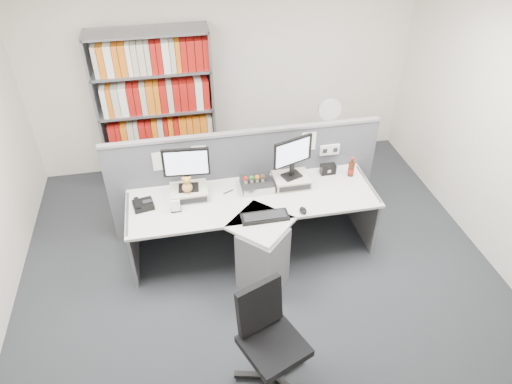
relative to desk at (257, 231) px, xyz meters
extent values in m
plane|color=#303338|center=(0.00, -0.60, -0.46)|extent=(5.50, 5.50, 0.00)
cube|color=white|center=(0.00, 2.15, 0.89)|extent=(5.00, 0.04, 2.70)
cube|color=white|center=(0.00, -0.60, 2.24)|extent=(5.00, 5.50, 0.04)
cube|color=#54565F|center=(0.00, 0.65, 0.17)|extent=(3.00, 0.05, 1.25)
cube|color=#96969B|center=(0.00, 0.65, 0.80)|extent=(3.00, 0.07, 0.03)
cube|color=white|center=(0.95, 0.62, 0.49)|extent=(0.22, 0.04, 0.12)
cube|color=white|center=(-0.90, 0.63, 0.59)|extent=(0.16, 0.00, 0.22)
cube|color=white|center=(-0.50, 0.63, 0.59)|extent=(0.16, 0.00, 0.22)
cube|color=white|center=(0.70, 0.63, 0.59)|extent=(0.16, 0.00, 0.22)
cube|color=silver|center=(0.00, 0.22, 0.25)|extent=(2.60, 0.80, 0.03)
cube|color=silver|center=(0.00, -0.18, 0.25)|extent=(0.74, 0.74, 0.03)
cube|color=slate|center=(0.00, -0.30, -0.11)|extent=(0.57, 0.57, 0.69)
cube|color=slate|center=(-1.28, 0.22, -0.10)|extent=(0.03, 0.70, 0.72)
cube|color=slate|center=(1.28, 0.22, -0.10)|extent=(0.03, 0.70, 0.72)
cube|color=slate|center=(0.00, 0.58, -0.11)|extent=(2.50, 0.02, 0.45)
cube|color=#BEB59D|center=(-0.64, 0.38, 0.31)|extent=(0.38, 0.30, 0.10)
cube|color=black|center=(-0.64, 0.23, 0.31)|extent=(0.34, 0.01, 0.06)
cube|color=#BEB59D|center=(0.46, 0.38, 0.31)|extent=(0.38, 0.30, 0.10)
cube|color=black|center=(0.46, 0.23, 0.31)|extent=(0.34, 0.01, 0.06)
cube|color=black|center=(-0.64, 0.38, 0.37)|extent=(0.22, 0.17, 0.02)
cube|color=black|center=(-0.64, 0.38, 0.46)|extent=(0.05, 0.03, 0.17)
cube|color=black|center=(-0.64, 0.38, 0.69)|extent=(0.47, 0.07, 0.31)
cube|color=silver|center=(-0.64, 0.36, 0.69)|extent=(0.42, 0.04, 0.26)
cube|color=black|center=(0.46, 0.38, 0.37)|extent=(0.24, 0.20, 0.02)
cube|color=black|center=(0.46, 0.38, 0.45)|extent=(0.05, 0.04, 0.16)
cube|color=black|center=(0.46, 0.38, 0.68)|extent=(0.44, 0.18, 0.30)
cube|color=silver|center=(0.45, 0.37, 0.68)|extent=(0.38, 0.14, 0.25)
cube|color=black|center=(0.08, 0.40, 0.31)|extent=(0.33, 0.29, 0.09)
cube|color=silver|center=(0.08, 0.25, 0.31)|extent=(0.33, 0.01, 0.08)
cylinder|color=#BEB59D|center=(-0.04, 0.38, 0.37)|extent=(0.03, 0.03, 0.03)
sphere|color=#A5140F|center=(-0.04, 0.38, 0.41)|extent=(0.05, 0.05, 0.05)
cylinder|color=#BEB59D|center=(0.02, 0.38, 0.37)|extent=(0.03, 0.03, 0.03)
sphere|color=#19721E|center=(0.02, 0.38, 0.41)|extent=(0.05, 0.05, 0.05)
cylinder|color=#BEB59D|center=(0.08, 0.38, 0.37)|extent=(0.03, 0.03, 0.03)
sphere|color=orange|center=(0.08, 0.38, 0.41)|extent=(0.05, 0.05, 0.05)
cylinder|color=#BEB59D|center=(0.14, 0.38, 0.37)|extent=(0.03, 0.03, 0.03)
sphere|color=#593319|center=(0.14, 0.38, 0.41)|extent=(0.05, 0.05, 0.05)
cube|color=black|center=(0.05, -0.12, 0.28)|extent=(0.47, 0.18, 0.03)
cube|color=black|center=(0.05, -0.12, 0.29)|extent=(0.42, 0.13, 0.01)
ellipsoid|color=black|center=(0.45, -0.11, 0.28)|extent=(0.07, 0.11, 0.04)
cube|color=black|center=(-1.12, 0.29, 0.29)|extent=(0.23, 0.22, 0.05)
cube|color=black|center=(-1.17, 0.28, 0.33)|extent=(0.08, 0.17, 0.03)
cube|color=black|center=(-1.07, 0.30, 0.32)|extent=(0.10, 0.07, 0.01)
cube|color=black|center=(-0.80, 0.17, 0.27)|extent=(0.10, 0.06, 0.02)
cube|color=white|center=(-0.80, 0.15, 0.34)|extent=(0.09, 0.04, 0.10)
cube|color=white|center=(-0.80, 0.19, 0.34)|extent=(0.09, 0.04, 0.10)
sphere|color=gold|center=(-0.66, 0.33, 0.42)|extent=(0.11, 0.11, 0.11)
sphere|color=gold|center=(-0.66, 0.33, 0.51)|extent=(0.07, 0.07, 0.07)
sphere|color=gold|center=(-0.69, 0.33, 0.53)|extent=(0.03, 0.03, 0.03)
sphere|color=gold|center=(-0.62, 0.33, 0.53)|extent=(0.03, 0.03, 0.03)
cube|color=black|center=(0.91, 0.50, 0.32)|extent=(0.17, 0.09, 0.11)
cylinder|color=#3F190A|center=(1.14, 0.41, 0.35)|extent=(0.07, 0.07, 0.17)
cylinder|color=#A5140F|center=(1.14, 0.41, 0.33)|extent=(0.07, 0.07, 0.05)
cylinder|color=#3F190A|center=(1.14, 0.41, 0.46)|extent=(0.03, 0.03, 0.05)
cylinder|color=#A5140F|center=(1.14, 0.41, 0.49)|extent=(0.03, 0.03, 0.01)
cube|color=gray|center=(-1.59, 1.85, 0.54)|extent=(0.03, 0.40, 2.00)
cube|color=gray|center=(-0.21, 1.85, 0.54)|extent=(0.03, 0.40, 2.00)
cube|color=gray|center=(-0.90, 2.04, 0.54)|extent=(1.40, 0.02, 2.00)
cube|color=gray|center=(-0.90, 1.85, -0.44)|extent=(1.38, 0.40, 0.03)
cube|color=gray|center=(-0.90, 1.85, 0.06)|extent=(1.38, 0.40, 0.03)
cube|color=gray|center=(-0.90, 1.85, 0.56)|extent=(1.38, 0.40, 0.03)
cube|color=gray|center=(-0.90, 1.85, 1.06)|extent=(1.38, 0.40, 0.03)
cube|color=gray|center=(-0.90, 1.85, 1.52)|extent=(1.38, 0.40, 0.03)
cube|color=#A5140F|center=(-0.90, 1.82, -0.24)|extent=(1.24, 0.28, 0.36)
cube|color=orange|center=(-0.90, 1.82, 0.26)|extent=(1.24, 0.28, 0.36)
cube|color=#BEB59D|center=(-0.90, 1.82, 0.76)|extent=(1.24, 0.28, 0.36)
cube|color=white|center=(-0.90, 1.82, 1.26)|extent=(1.24, 0.28, 0.36)
cube|color=gray|center=(1.20, 1.40, -0.11)|extent=(0.45, 0.60, 0.70)
cube|color=black|center=(1.20, 1.10, 0.06)|extent=(0.40, 0.02, 0.28)
cube|color=black|center=(1.20, 1.10, -0.26)|extent=(0.40, 0.02, 0.28)
cylinder|color=white|center=(1.20, 1.40, 0.26)|extent=(0.17, 0.17, 0.03)
cylinder|color=white|center=(1.20, 1.40, 0.36)|extent=(0.03, 0.03, 0.17)
cylinder|color=white|center=(1.20, 1.39, 0.58)|extent=(0.28, 0.10, 0.28)
cylinder|color=silver|center=(1.20, 1.41, 0.58)|extent=(0.28, 0.09, 0.28)
cylinder|color=silver|center=(-0.15, -1.39, -0.21)|extent=(0.05, 0.05, 0.40)
cube|color=black|center=(-0.15, -1.39, 0.01)|extent=(0.60, 0.60, 0.07)
cube|color=black|center=(-0.23, -1.20, 0.29)|extent=(0.41, 0.25, 0.46)
cube|color=black|center=(0.02, -1.33, -0.41)|extent=(0.30, 0.16, 0.04)
cylinder|color=black|center=(0.13, -1.28, -0.43)|extent=(0.05, 0.05, 0.03)
cube|color=black|center=(-0.16, -1.21, -0.41)|extent=(0.07, 0.30, 0.04)
cylinder|color=black|center=(-0.17, -1.09, -0.43)|extent=(0.05, 0.05, 0.03)
cube|color=black|center=(-0.32, -1.35, -0.41)|extent=(0.30, 0.12, 0.04)
cylinder|color=black|center=(-0.44, -1.32, -0.43)|extent=(0.05, 0.05, 0.03)
camera|label=1|loc=(-0.73, -3.56, 3.24)|focal=32.83mm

